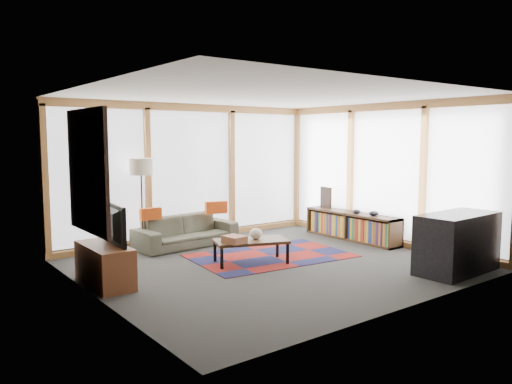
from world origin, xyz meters
TOP-DOWN VIEW (x-y plane):
  - ground at (0.00, 0.00)m, footprint 5.50×5.50m
  - room_envelope at (0.49, 0.56)m, footprint 5.52×5.02m
  - rug at (0.33, 0.43)m, footprint 2.71×1.90m
  - sofa at (-0.42, 1.95)m, footprint 1.94×0.89m
  - pillow_left at (-1.10, 1.97)m, footprint 0.38×0.14m
  - pillow_right at (0.20, 1.91)m, footprint 0.43×0.22m
  - floor_lamp at (-1.20, 2.08)m, footprint 0.41×0.41m
  - coffee_table at (-0.22, 0.24)m, footprint 1.25×0.92m
  - book_stack at (-0.56, 0.21)m, footprint 0.30×0.36m
  - vase at (-0.11, 0.26)m, footprint 0.21×0.21m
  - bookshelf at (2.43, 0.55)m, footprint 0.39×2.12m
  - bowl_a at (2.43, 0.01)m, footprint 0.22×0.22m
  - bowl_b at (2.39, 0.40)m, footprint 0.18×0.18m
  - shelf_picture at (2.51, 1.33)m, footprint 0.08×0.33m
  - tv_console at (-2.47, 0.49)m, footprint 0.45×1.09m
  - television at (-2.41, 0.51)m, footprint 0.22×0.95m
  - bar_counter at (1.89, -1.99)m, footprint 1.39×0.69m

SIDE VIEW (x-z plane):
  - ground at x=0.00m, z-range 0.00..0.00m
  - rug at x=0.33m, z-range 0.00..0.01m
  - coffee_table at x=-0.22m, z-range 0.00..0.38m
  - bookshelf at x=2.43m, z-range 0.00..0.53m
  - tv_console at x=-2.47m, z-range 0.00..0.55m
  - sofa at x=-0.42m, z-range 0.00..0.55m
  - book_stack at x=-0.56m, z-range 0.38..0.48m
  - bar_counter at x=1.89m, z-range 0.00..0.87m
  - vase at x=-0.11m, z-range 0.38..0.55m
  - bowl_b at x=2.39m, z-range 0.53..0.61m
  - bowl_a at x=2.43m, z-range 0.53..0.62m
  - pillow_left at x=-1.10m, z-range 0.55..0.76m
  - pillow_right at x=0.20m, z-range 0.55..0.78m
  - shelf_picture at x=2.51m, z-range 0.53..0.96m
  - floor_lamp at x=-1.20m, z-range 0.00..1.61m
  - television at x=-2.41m, z-range 0.55..1.09m
  - room_envelope at x=0.49m, z-range 0.23..2.85m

